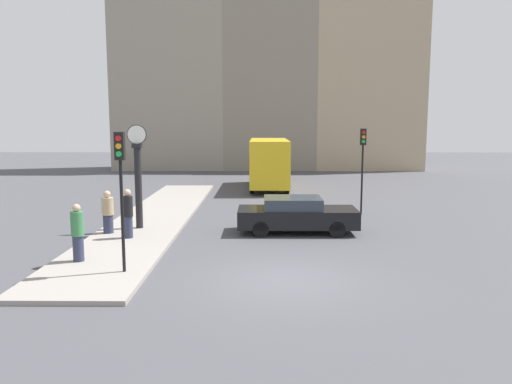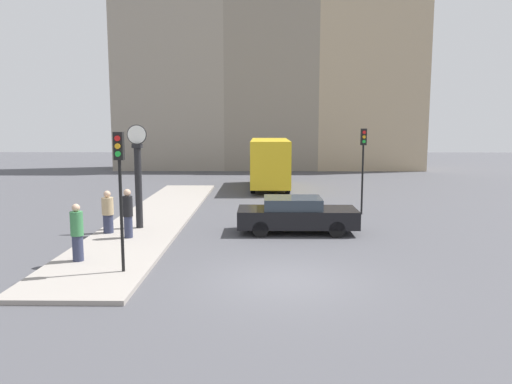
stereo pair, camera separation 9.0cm
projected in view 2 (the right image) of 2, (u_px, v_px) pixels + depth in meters
ground_plane at (282, 280)px, 13.60m from camera, size 120.00×120.00×0.00m
sidewalk_corner at (156, 217)px, 22.47m from camera, size 3.16×21.77×0.13m
building_row at (264, 75)px, 45.62m from camera, size 27.92×5.00×19.00m
sedan_car at (296, 215)px, 19.48m from camera, size 4.62×1.90×1.39m
bus_distant at (270, 161)px, 32.47m from camera, size 2.42×7.55×3.19m
traffic_light_near at (120, 173)px, 13.61m from camera, size 0.26×0.24×3.89m
traffic_light_far at (363, 154)px, 23.06m from camera, size 0.26×0.24×4.01m
street_clock at (138, 177)px, 19.56m from camera, size 0.76×0.35×4.06m
pedestrian_green_hoodie at (77, 233)px, 14.94m from camera, size 0.38×0.38×1.74m
pedestrian_tan_coat at (108, 212)px, 18.80m from camera, size 0.44×0.44×1.61m
pedestrian_black_jacket at (128, 213)px, 17.99m from camera, size 0.36×0.36×1.78m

